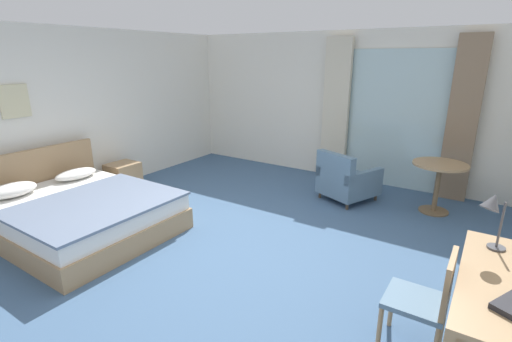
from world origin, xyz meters
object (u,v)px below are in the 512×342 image
object	(u,v)px
desk_lamp	(493,208)
nightstand	(124,177)
bed	(79,212)
round_cafe_table	(439,176)
writing_desk	(502,292)
desk_chair	(427,298)
framed_picture	(14,101)
armchair_by_window	(346,180)

from	to	relation	value
desk_lamp	nightstand	bearing A→B (deg)	172.55
bed	round_cafe_table	xyz separation A→B (m)	(3.72, 3.18, 0.28)
writing_desk	nightstand	bearing A→B (deg)	169.11
writing_desk	desk_chair	size ratio (longest dim) A/B	1.68
bed	framed_picture	distance (m)	1.75
armchair_by_window	framed_picture	size ratio (longest dim) A/B	2.23
round_cafe_table	bed	bearing A→B (deg)	-139.53
nightstand	round_cafe_table	xyz separation A→B (m)	(4.55, 1.85, 0.32)
nightstand	framed_picture	xyz separation A→B (m)	(-0.32, -1.32, 1.36)
bed	armchair_by_window	xyz separation A→B (m)	(2.47, 2.93, 0.06)
bed	desk_chair	size ratio (longest dim) A/B	2.56
desk_chair	framed_picture	size ratio (longest dim) A/B	1.97
desk_lamp	bed	bearing A→B (deg)	-171.61
nightstand	framed_picture	distance (m)	1.93
desk_lamp	armchair_by_window	distance (m)	3.07
bed	writing_desk	size ratio (longest dim) A/B	1.53
bed	round_cafe_table	bearing A→B (deg)	40.47
desk_lamp	desk_chair	bearing A→B (deg)	-123.71
writing_desk	armchair_by_window	size ratio (longest dim) A/B	1.48
desk_chair	round_cafe_table	world-z (taller)	desk_chair
bed	framed_picture	bearing A→B (deg)	179.94
bed	armchair_by_window	distance (m)	3.83
nightstand	round_cafe_table	bearing A→B (deg)	22.18
round_cafe_table	framed_picture	xyz separation A→B (m)	(-4.87, -3.18, 1.05)
desk_chair	nightstand	bearing A→B (deg)	167.04
writing_desk	desk_chair	bearing A→B (deg)	-166.69
nightstand	desk_lamp	world-z (taller)	desk_lamp
framed_picture	round_cafe_table	bearing A→B (deg)	33.12
nightstand	armchair_by_window	distance (m)	3.67
bed	desk_chair	distance (m)	4.08
round_cafe_table	framed_picture	size ratio (longest dim) A/B	1.69
armchair_by_window	framed_picture	xyz separation A→B (m)	(-3.62, -2.93, 1.27)
bed	desk_chair	xyz separation A→B (m)	(4.07, 0.20, 0.22)
writing_desk	desk_lamp	bearing A→B (deg)	110.99
bed	armchair_by_window	size ratio (longest dim) A/B	2.26
armchair_by_window	nightstand	bearing A→B (deg)	-154.04
nightstand	desk_lamp	bearing A→B (deg)	-7.45
writing_desk	round_cafe_table	size ratio (longest dim) A/B	1.96
desk_lamp	framed_picture	size ratio (longest dim) A/B	1.19
desk_chair	framed_picture	bearing A→B (deg)	-177.85
bed	framed_picture	world-z (taller)	framed_picture
desk_chair	round_cafe_table	bearing A→B (deg)	96.64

